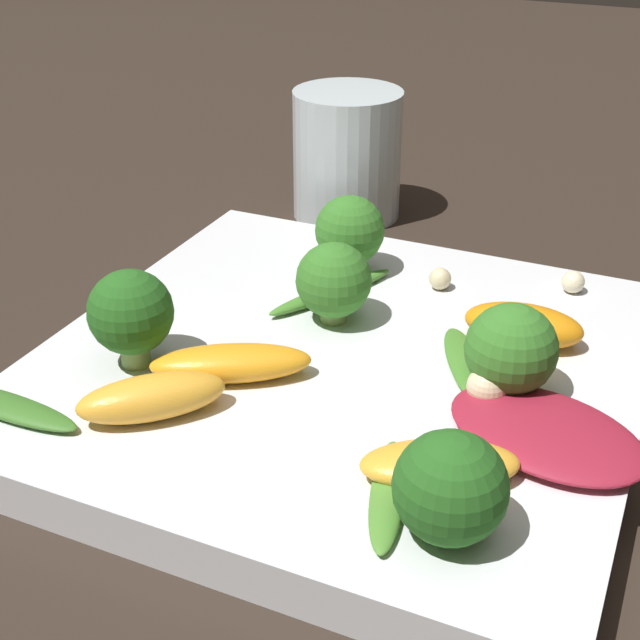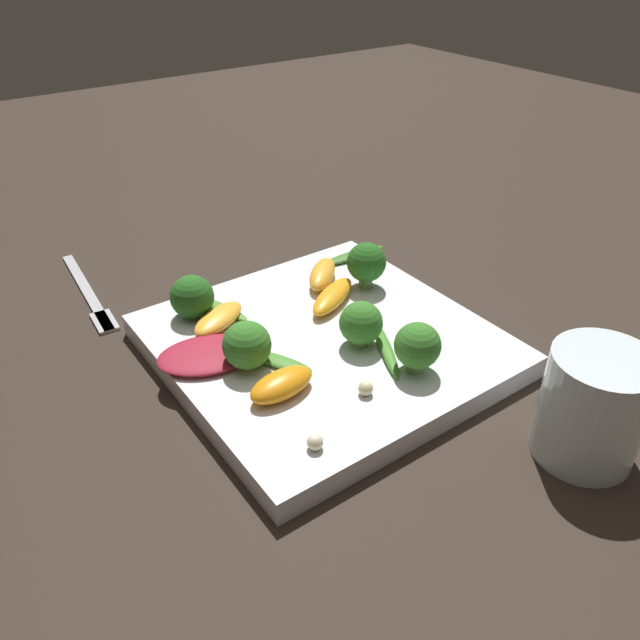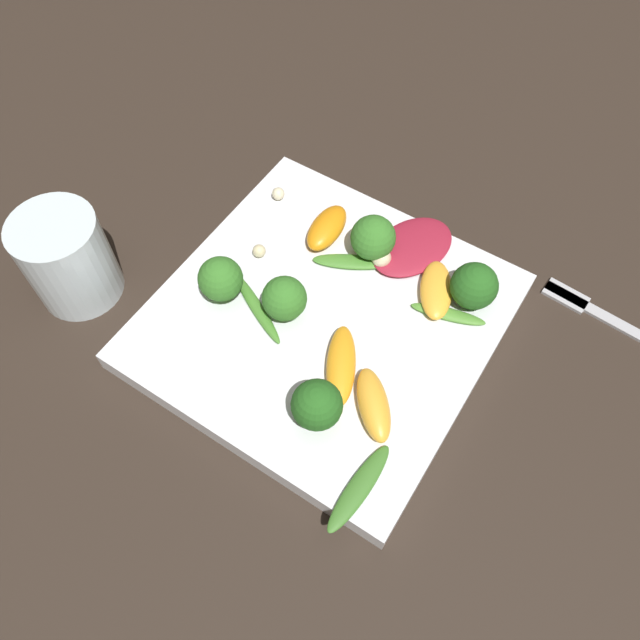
% 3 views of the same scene
% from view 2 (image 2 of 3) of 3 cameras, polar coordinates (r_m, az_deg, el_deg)
% --- Properties ---
extents(ground_plane, '(2.40, 2.40, 0.00)m').
position_cam_2_polar(ground_plane, '(0.61, 0.42, -3.16)').
color(ground_plane, '#2D231C').
extents(plate, '(0.29, 0.29, 0.02)m').
position_cam_2_polar(plate, '(0.60, 0.43, -2.30)').
color(plate, white).
rests_on(plate, ground_plane).
extents(drinking_glass, '(0.08, 0.08, 0.09)m').
position_cam_2_polar(drinking_glass, '(0.52, 23.67, -7.28)').
color(drinking_glass, silver).
rests_on(drinking_glass, ground_plane).
extents(fork, '(0.03, 0.19, 0.01)m').
position_cam_2_polar(fork, '(0.73, -20.17, 1.90)').
color(fork, '#B2B2B7').
rests_on(fork, ground_plane).
extents(radicchio_leaf_0, '(0.10, 0.09, 0.01)m').
position_cam_2_polar(radicchio_leaf_0, '(0.57, -10.27, -3.13)').
color(radicchio_leaf_0, maroon).
rests_on(radicchio_leaf_0, plate).
extents(orange_segment_0, '(0.08, 0.06, 0.02)m').
position_cam_2_polar(orange_segment_0, '(0.64, 1.17, 2.18)').
color(orange_segment_0, orange).
rests_on(orange_segment_0, plate).
extents(orange_segment_1, '(0.06, 0.04, 0.02)m').
position_cam_2_polar(orange_segment_1, '(0.52, -3.54, -5.92)').
color(orange_segment_1, orange).
rests_on(orange_segment_1, plate).
extents(orange_segment_2, '(0.07, 0.06, 0.01)m').
position_cam_2_polar(orange_segment_2, '(0.61, -9.26, 0.12)').
color(orange_segment_2, '#FCAD33').
rests_on(orange_segment_2, plate).
extents(orange_segment_3, '(0.07, 0.06, 0.02)m').
position_cam_2_polar(orange_segment_3, '(0.67, 0.22, 4.22)').
color(orange_segment_3, '#FCAD33').
rests_on(orange_segment_3, plate).
extents(broccoli_floret_0, '(0.04, 0.04, 0.04)m').
position_cam_2_polar(broccoli_floret_0, '(0.57, 3.76, -0.32)').
color(broccoli_floret_0, '#7A9E51').
rests_on(broccoli_floret_0, plate).
extents(broccoli_floret_1, '(0.04, 0.04, 0.05)m').
position_cam_2_polar(broccoli_floret_1, '(0.54, -6.44, -2.57)').
color(broccoli_floret_1, '#84AD5B').
rests_on(broccoli_floret_1, plate).
extents(broccoli_floret_2, '(0.04, 0.04, 0.05)m').
position_cam_2_polar(broccoli_floret_2, '(0.66, 4.26, 5.21)').
color(broccoli_floret_2, '#7A9E51').
rests_on(broccoli_floret_2, plate).
extents(broccoli_floret_3, '(0.04, 0.04, 0.04)m').
position_cam_2_polar(broccoli_floret_3, '(0.62, -11.61, 2.06)').
color(broccoli_floret_3, '#84AD5B').
rests_on(broccoli_floret_3, plate).
extents(broccoli_floret_4, '(0.04, 0.04, 0.05)m').
position_cam_2_polar(broccoli_floret_4, '(0.54, 8.90, -2.39)').
color(broccoli_floret_4, '#7A9E51').
rests_on(broccoli_floret_4, plate).
extents(arugula_sprig_0, '(0.03, 0.07, 0.01)m').
position_cam_2_polar(arugula_sprig_0, '(0.64, -8.91, 1.03)').
color(arugula_sprig_0, '#518E33').
rests_on(arugula_sprig_0, plate).
extents(arugula_sprig_1, '(0.05, 0.07, 0.01)m').
position_cam_2_polar(arugula_sprig_1, '(0.56, -4.07, -3.73)').
color(arugula_sprig_1, '#47842D').
rests_on(arugula_sprig_1, plate).
extents(arugula_sprig_2, '(0.08, 0.02, 0.01)m').
position_cam_2_polar(arugula_sprig_2, '(0.73, 3.16, 5.95)').
color(arugula_sprig_2, '#3D7528').
rests_on(arugula_sprig_2, plate).
extents(arugula_sprig_3, '(0.05, 0.08, 0.01)m').
position_cam_2_polar(arugula_sprig_3, '(0.57, 6.07, -2.68)').
color(arugula_sprig_3, '#47842D').
rests_on(arugula_sprig_3, plate).
extents(macadamia_nut_0, '(0.01, 0.01, 0.01)m').
position_cam_2_polar(macadamia_nut_0, '(0.47, -0.47, -11.09)').
color(macadamia_nut_0, beige).
rests_on(macadamia_nut_0, plate).
extents(macadamia_nut_1, '(0.01, 0.01, 0.01)m').
position_cam_2_polar(macadamia_nut_1, '(0.52, 4.20, -6.25)').
color(macadamia_nut_1, beige).
rests_on(macadamia_nut_1, plate).
extents(macadamia_nut_2, '(0.02, 0.02, 0.02)m').
position_cam_2_polar(macadamia_nut_2, '(0.56, -6.75, -2.56)').
color(macadamia_nut_2, beige).
rests_on(macadamia_nut_2, plate).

